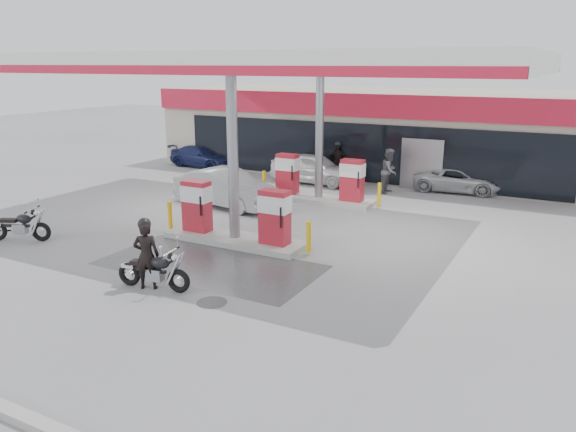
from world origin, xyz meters
name	(u,v)px	position (x,y,z in m)	size (l,w,h in m)	color
ground	(195,262)	(0.00, 0.00, 0.00)	(90.00, 90.00, 0.00)	gray
wet_patch	(210,265)	(0.50, 0.00, 0.00)	(6.00, 3.00, 0.00)	#4C4C4F
drain_cover	(212,302)	(2.00, -2.00, 0.00)	(0.70, 0.70, 0.01)	#38383A
store_building	(386,130)	(0.01, 15.94, 2.01)	(22.00, 8.22, 4.00)	#B2AA95
canopy	(282,64)	(0.00, 5.00, 5.27)	(16.00, 10.02, 5.51)	silver
pump_island_near	(235,220)	(0.00, 2.00, 0.71)	(5.14, 1.30, 1.78)	#9E9E99
pump_island_far	(319,184)	(0.00, 8.00, 0.71)	(5.14, 1.30, 1.78)	#9E9E99
main_motorcycle	(155,272)	(0.33, -1.99, 0.45)	(1.96, 0.75, 1.01)	black
biker_main	(146,256)	(0.14, -2.02, 0.84)	(0.61, 0.40, 1.68)	black
parked_motorcycle	(20,227)	(-5.90, -0.98, 0.45)	(1.87, 1.04, 1.02)	black
sedan_white	(314,168)	(-1.66, 11.01, 0.68)	(1.62, 4.02, 1.37)	silver
attendant	(389,171)	(1.96, 10.80, 0.93)	(0.90, 0.70, 1.86)	#515155
hatchback_silver	(226,188)	(-2.76, 5.60, 0.71)	(1.50, 4.31, 1.42)	gray
parked_car_left	(202,156)	(-8.63, 12.00, 0.55)	(1.54, 3.79, 1.10)	#151D48
parked_car_right	(458,180)	(4.50, 12.34, 0.51)	(1.71, 3.70, 1.03)	#A8ACB0
biker_walking	(338,163)	(-0.83, 11.80, 0.90)	(1.05, 0.44, 1.79)	black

